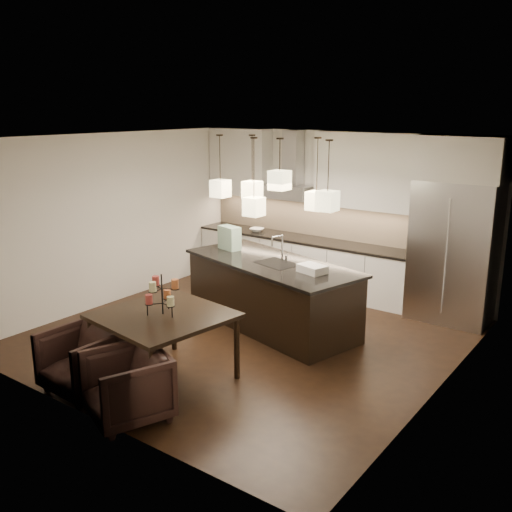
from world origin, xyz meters
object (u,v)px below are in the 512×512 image
Objects in this scene: island_body at (271,295)px; dining_table at (164,347)px; armchair_right at (127,386)px; armchair_left at (82,360)px; refrigerator at (454,252)px.

dining_table is (-0.05, -2.18, -0.06)m from island_body.
dining_table reaches higher than armchair_right.
island_body is 3.01m from armchair_left.
dining_table is 0.95m from armchair_right.
dining_table is (-2.11, -4.02, -0.66)m from refrigerator.
refrigerator is at bearing 91.78° from armchair_right.
armchair_left is (-0.57, -0.76, -0.05)m from dining_table.
armchair_right is at bearing -5.93° from armchair_left.
refrigerator is 0.79× the size of island_body.
island_body reaches higher than dining_table.
refrigerator reaches higher than armchair_left.
island_body is at bearing 96.57° from dining_table.
dining_table is 1.71× the size of armchair_left.
dining_table is at bearing -76.81° from island_body.
dining_table is at bearing -117.74° from refrigerator.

